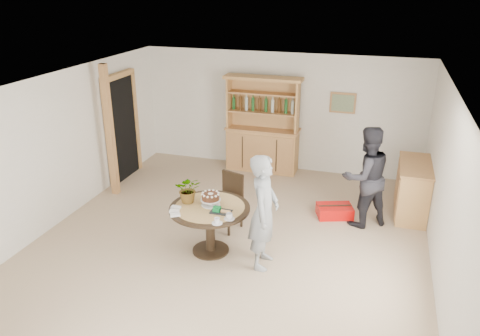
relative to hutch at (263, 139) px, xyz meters
name	(u,v)px	position (x,y,z in m)	size (l,w,h in m)	color
ground	(228,246)	(0.30, -3.24, -0.69)	(7.00, 7.00, 0.00)	tan
room_shell	(227,140)	(0.30, -3.23, 1.05)	(6.04, 7.04, 2.52)	white
doorway	(122,126)	(-2.63, -1.24, 0.42)	(0.13, 1.10, 2.18)	black
pine_post	(110,132)	(-2.40, -2.04, 0.56)	(0.12, 0.12, 2.50)	#B9814E
hutch	(263,139)	(0.00, 0.00, 0.00)	(1.62, 0.54, 2.04)	tan
sideboard	(413,189)	(3.04, -1.24, -0.22)	(0.54, 1.26, 0.94)	tan
dining_table	(210,216)	(0.10, -3.46, -0.08)	(1.20, 1.20, 0.76)	black
dining_chair	(229,197)	(0.12, -2.63, -0.15)	(0.53, 0.53, 0.95)	black
birthday_cake	(211,198)	(0.10, -3.41, 0.19)	(0.30, 0.30, 0.20)	white
flower_vase	(188,189)	(-0.25, -3.41, 0.28)	(0.38, 0.33, 0.42)	#3F7233
gift_tray	(220,211)	(0.31, -3.58, 0.10)	(0.30, 0.20, 0.08)	black
coffee_cup_a	(229,216)	(0.50, -3.74, 0.11)	(0.15, 0.15, 0.09)	silver
coffee_cup_b	(217,221)	(0.38, -3.91, 0.11)	(0.15, 0.15, 0.08)	silver
napkins	(175,211)	(-0.31, -3.77, 0.09)	(0.24, 0.33, 0.03)	white
teen_boy	(264,212)	(0.95, -3.56, 0.16)	(0.62, 0.41, 1.70)	gray
adult_person	(366,177)	(2.24, -1.88, 0.17)	(0.84, 0.65, 1.72)	black
red_suitcase	(335,211)	(1.77, -1.75, -0.59)	(0.70, 0.58, 0.21)	red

